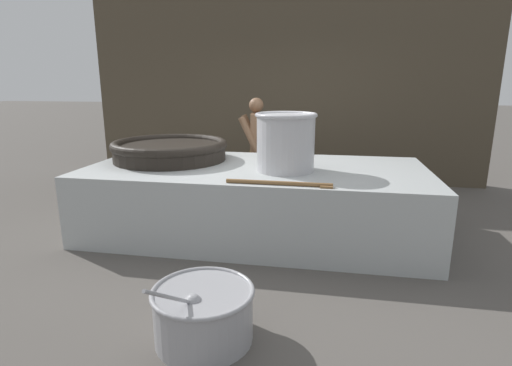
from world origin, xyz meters
TOP-DOWN VIEW (x-y plane):
  - ground_plane at (0.00, 0.00)m, footprint 60.00×60.00m
  - back_wall at (0.00, 2.76)m, footprint 6.93×0.24m
  - hearth_platform at (0.00, 0.00)m, footprint 3.86×1.83m
  - giant_wok_near at (-1.12, 0.20)m, footprint 1.43×1.43m
  - stock_pot at (0.36, -0.17)m, footprint 0.67×0.67m
  - stirring_paddle at (0.42, -0.82)m, footprint 1.01×0.10m
  - cook at (-0.25, 1.33)m, footprint 0.38×0.58m
  - prep_bowl_vegetables at (0.02, -2.11)m, footprint 0.71×0.91m

SIDE VIEW (x-z plane):
  - ground_plane at x=0.00m, z-range 0.00..0.00m
  - prep_bowl_vegetables at x=0.02m, z-range -0.12..0.54m
  - hearth_platform at x=0.00m, z-range 0.00..0.80m
  - stirring_paddle at x=0.42m, z-range 0.79..0.83m
  - cook at x=-0.25m, z-range 0.06..1.59m
  - giant_wok_near at x=-1.12m, z-range 0.80..1.05m
  - stock_pot at x=0.36m, z-range 0.81..1.44m
  - back_wall at x=0.00m, z-range 0.00..3.67m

